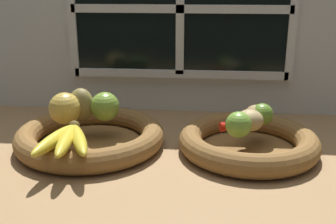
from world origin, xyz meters
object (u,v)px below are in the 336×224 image
at_px(fruit_bowl_left, 91,137).
at_px(fruit_bowl_right, 248,142).
at_px(apple_green_back, 105,107).
at_px(chili_pepper, 243,126).
at_px(apple_golden_left, 65,108).
at_px(banana_bunch_front, 67,139).
at_px(lime_near, 238,125).
at_px(lime_far, 262,114).
at_px(potato_back, 257,115).
at_px(pear_brown, 81,104).
at_px(potato_large, 250,120).

distance_m(fruit_bowl_left, fruit_bowl_right, 0.38).
relative_size(apple_green_back, chili_pepper, 0.64).
bearing_deg(fruit_bowl_right, apple_golden_left, 178.78).
bearing_deg(fruit_bowl_right, banana_bunch_front, -162.23).
distance_m(fruit_bowl_right, lime_near, 0.08).
xyz_separation_m(fruit_bowl_left, chili_pepper, (0.37, 0.00, 0.04)).
relative_size(banana_bunch_front, lime_far, 3.48).
bearing_deg(chili_pepper, potato_back, 38.03).
bearing_deg(fruit_bowl_right, lime_near, -123.69).
relative_size(apple_green_back, lime_far, 1.35).
distance_m(pear_brown, potato_back, 0.43).
height_order(apple_golden_left, pear_brown, pear_brown).
relative_size(pear_brown, chili_pepper, 0.72).
distance_m(apple_green_back, lime_far, 0.38).
bearing_deg(pear_brown, potato_back, 0.99).
xyz_separation_m(banana_bunch_front, lime_near, (0.36, 0.08, 0.01)).
distance_m(fruit_bowl_left, lime_near, 0.36).
distance_m(apple_green_back, chili_pepper, 0.34).
relative_size(apple_green_back, potato_back, 1.18).
xyz_separation_m(banana_bunch_front, potato_back, (0.42, 0.17, 0.01)).
relative_size(pear_brown, lime_near, 1.38).
bearing_deg(potato_large, apple_green_back, 173.24).
relative_size(apple_golden_left, lime_far, 1.45).
height_order(banana_bunch_front, potato_back, potato_back).
distance_m(banana_bunch_front, lime_near, 0.37).
distance_m(apple_green_back, lime_near, 0.33).
relative_size(lime_near, chili_pepper, 0.52).
height_order(apple_green_back, lime_far, apple_green_back).
height_order(fruit_bowl_right, pear_brown, pear_brown).
distance_m(apple_golden_left, lime_near, 0.42).
distance_m(fruit_bowl_right, potato_large, 0.05).
bearing_deg(fruit_bowl_right, chili_pepper, 172.23).
distance_m(potato_large, chili_pepper, 0.02).
height_order(fruit_bowl_left, chili_pepper, chili_pepper).
distance_m(fruit_bowl_left, potato_large, 0.38).
xyz_separation_m(potato_back, lime_near, (-0.05, -0.09, 0.01)).
distance_m(pear_brown, lime_far, 0.44).
distance_m(potato_large, lime_near, 0.05).
xyz_separation_m(potato_large, lime_near, (-0.03, -0.04, 0.00)).
bearing_deg(pear_brown, chili_pepper, -5.71).
height_order(fruit_bowl_left, pear_brown, pear_brown).
xyz_separation_m(fruit_bowl_left, potato_back, (0.40, 0.05, 0.05)).
bearing_deg(lime_far, chili_pepper, -138.42).
distance_m(lime_far, chili_pepper, 0.06).
bearing_deg(potato_large, chili_pepper, 172.23).
bearing_deg(lime_near, lime_far, 54.16).
relative_size(fruit_bowl_left, apple_golden_left, 4.65).
relative_size(apple_golden_left, banana_bunch_front, 0.42).
xyz_separation_m(fruit_bowl_right, potato_back, (0.02, 0.05, 0.05)).
relative_size(fruit_bowl_right, potato_large, 5.14).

